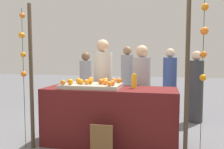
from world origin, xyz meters
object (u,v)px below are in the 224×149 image
object	(u,v)px
chalkboard_sign	(102,143)
juice_bottle	(134,81)
orange_1	(91,80)
vendor_left	(103,89)
vendor_right	(141,93)
stall_counter	(110,116)
orange_0	(79,81)

from	to	relation	value
chalkboard_sign	juice_bottle	bearing A→B (deg)	60.82
orange_1	juice_bottle	size ratio (longest dim) A/B	0.38
juice_bottle	vendor_left	xyz separation A→B (m)	(-0.65, 0.60, -0.22)
chalkboard_sign	vendor_right	world-z (taller)	vendor_right
stall_counter	orange_0	bearing A→B (deg)	-179.78
stall_counter	vendor_right	xyz separation A→B (m)	(0.43, 0.62, 0.29)
stall_counter	orange_0	world-z (taller)	orange_0
juice_bottle	chalkboard_sign	world-z (taller)	juice_bottle
orange_1	vendor_right	world-z (taller)	vendor_right
chalkboard_sign	stall_counter	bearing A→B (deg)	91.82
chalkboard_sign	orange_0	bearing A→B (deg)	132.44
orange_1	chalkboard_sign	world-z (taller)	orange_1
vendor_left	vendor_right	world-z (taller)	vendor_left
vendor_left	vendor_right	xyz separation A→B (m)	(0.72, -0.03, -0.05)
orange_0	vendor_left	size ratio (longest dim) A/B	0.05
vendor_right	juice_bottle	bearing A→B (deg)	-96.29
stall_counter	orange_1	world-z (taller)	orange_1
orange_1	vendor_right	size ratio (longest dim) A/B	0.06
chalkboard_sign	vendor_left	xyz separation A→B (m)	(-0.30, 1.23, 0.55)
orange_1	juice_bottle	xyz separation A→B (m)	(0.74, -0.13, 0.01)
vendor_right	orange_0	bearing A→B (deg)	-146.99
stall_counter	orange_1	xyz separation A→B (m)	(-0.37, 0.18, 0.55)
orange_0	vendor_right	distance (m)	1.16
stall_counter	orange_0	xyz separation A→B (m)	(-0.52, -0.00, 0.55)
orange_0	vendor_right	xyz separation A→B (m)	(0.95, 0.62, -0.26)
orange_0	vendor_left	xyz separation A→B (m)	(0.24, 0.64, -0.21)
stall_counter	juice_bottle	world-z (taller)	juice_bottle
orange_1	vendor_left	bearing A→B (deg)	79.11
orange_1	orange_0	bearing A→B (deg)	-128.98
juice_bottle	vendor_left	size ratio (longest dim) A/B	0.14
orange_0	vendor_left	distance (m)	0.72
orange_1	juice_bottle	world-z (taller)	juice_bottle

